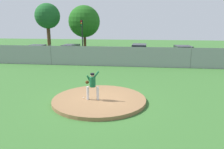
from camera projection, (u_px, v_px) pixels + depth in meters
ground_plane at (113, 76)px, 17.67m from camera, size 80.00×80.00×0.00m
asphalt_strip at (122, 59)px, 25.87m from camera, size 44.00×7.00×0.01m
pitchers_mound at (99, 100)px, 11.86m from camera, size 5.06×5.06×0.19m
pitcher_youth at (92, 83)px, 11.41m from camera, size 0.77×0.32×1.58m
baseball at (83, 98)px, 11.81m from camera, size 0.07×0.07×0.07m
chainlink_fence at (118, 57)px, 21.30m from camera, size 34.47×0.07×2.05m
parked_car_teal at (139, 52)px, 25.79m from camera, size 1.94×4.60×1.75m
parked_car_silver at (37, 52)px, 26.79m from camera, size 2.10×4.12×1.56m
parked_car_champagne at (71, 52)px, 26.15m from camera, size 1.95×4.24×1.67m
parked_car_navy at (183, 53)px, 25.06m from camera, size 2.17×4.15×1.65m
traffic_cone_orange at (104, 55)px, 27.62m from camera, size 0.40×0.40×0.55m
traffic_light_near at (82, 31)px, 30.28m from camera, size 0.28×0.46×4.60m
tree_broad_right at (47, 16)px, 32.98m from camera, size 3.78×3.78×7.13m
tree_bushy_near at (84, 21)px, 35.26m from camera, size 5.09×5.09×6.99m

